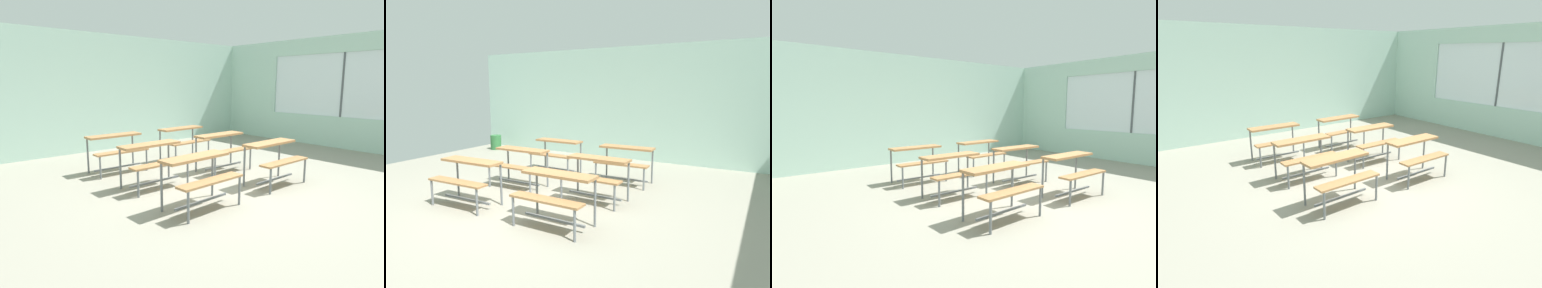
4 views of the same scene
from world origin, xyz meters
The scene contains 9 objects.
ground centered at (0.00, 0.00, -0.03)m, with size 10.00×9.00×0.05m, color gray.
wall_back centered at (0.00, 4.50, 1.50)m, with size 10.00×0.12×3.00m, color silver.
wall_right centered at (5.00, -0.13, 1.45)m, with size 0.12×9.00×3.00m.
desk_bench_r0c0 centered at (-0.87, -0.34, 0.56)m, with size 1.12×0.62×0.74m.
desk_bench_r0c1 centered at (0.86, -0.34, 0.56)m, with size 1.10×0.60×0.74m.
desk_bench_r1c0 centered at (-0.82, 0.91, 0.56)m, with size 1.10×0.59×0.74m.
desk_bench_r1c1 centered at (0.86, 0.90, 0.56)m, with size 1.11×0.61×0.74m.
desk_bench_r2c0 centered at (-0.81, 2.21, 0.56)m, with size 1.11×0.61×0.74m.
desk_bench_r2c1 centered at (0.88, 2.16, 0.56)m, with size 1.12×0.62×0.74m.
Camera 4 is at (-3.45, -4.11, 2.32)m, focal length 29.36 mm.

